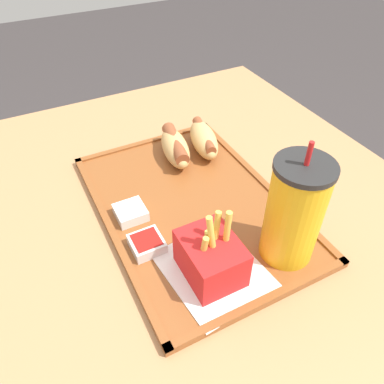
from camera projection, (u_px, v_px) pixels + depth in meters
dining_table at (191, 333)px, 0.90m from camera, size 1.06×0.90×0.76m
food_tray at (192, 206)px, 0.68m from camera, size 0.46×0.31×0.01m
paper_napkin at (214, 270)px, 0.57m from camera, size 0.17×0.15×0.00m
soda_cup at (294, 212)px, 0.54m from camera, size 0.09×0.09×0.21m
hot_dog_far at (204, 139)px, 0.79m from camera, size 0.14×0.08×0.05m
hot_dog_near at (175, 147)px, 0.76m from camera, size 0.14×0.07×0.05m
fries_carton at (211, 257)px, 0.54m from camera, size 0.10×0.08×0.12m
sauce_cup_mayo at (131, 212)px, 0.65m from camera, size 0.05×0.05×0.02m
sauce_cup_ketchup at (147, 244)px, 0.59m from camera, size 0.05×0.05×0.02m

